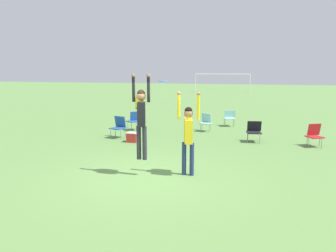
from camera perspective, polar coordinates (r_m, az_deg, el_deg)
The scene contains 13 objects.
ground_plane at distance 8.78m, azimuth -3.51°, elevation -8.95°, with size 120.00×120.00×0.00m, color #608C47.
person_jumping at distance 8.60m, azimuth -4.67°, elevation 2.05°, with size 0.52×0.41×2.27m.
person_defending at distance 8.69m, azimuth 3.54°, elevation -0.89°, with size 0.63×0.51×2.26m.
frisbee at distance 8.34m, azimuth -0.80°, elevation 7.85°, with size 0.24×0.24×0.02m.
camping_chair_0 at distance 16.90m, azimuth 10.66°, elevation 1.59°, with size 0.71×0.76×0.79m.
camping_chair_1 at distance 13.41m, azimuth 14.76°, elevation -0.69°, with size 0.63×0.67×0.80m.
camping_chair_2 at distance 15.56m, azimuth -5.86°, elevation 1.18°, with size 0.70×0.78×0.87m.
camping_chair_3 at distance 13.90m, azimuth -8.55°, elevation 0.09°, with size 0.66×0.71×0.89m.
camping_chair_4 at distance 15.30m, azimuth 6.62°, elevation 0.88°, with size 0.60×0.64×0.83m.
camping_chair_5 at distance 13.34m, azimuth 24.14°, elevation -1.24°, with size 0.69×0.75×0.83m.
person_spectator_near at distance 17.81m, azimuth -4.90°, elevation 3.79°, with size 0.55×0.35×1.65m.
cooler_box at distance 12.99m, azimuth -6.20°, elevation -1.96°, with size 0.42×0.34×0.38m.
soccer_goal at distance 43.19m, azimuth 9.41°, elevation 8.29°, with size 7.10×0.10×2.35m.
Camera 1 is at (2.78, -7.84, 2.80)m, focal length 35.00 mm.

